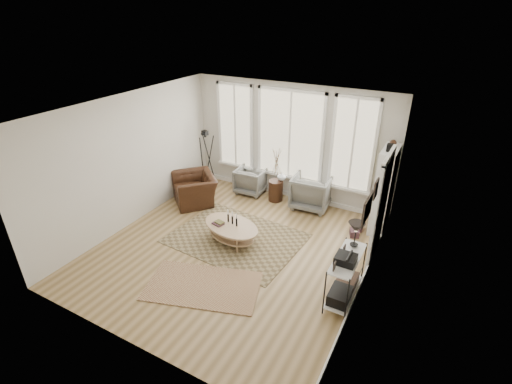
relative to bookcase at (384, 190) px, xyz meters
The scene contains 17 objects.
room 3.30m from the bookcase, 137.70° to the right, with size 5.50×5.54×2.90m.
bay_window 2.57m from the bookcase, 168.63° to the left, with size 4.14×0.12×2.24m.
door 1.10m from the bookcase, 82.91° to the right, with size 0.09×1.06×2.22m.
bookcase is the anchor object (origin of this frame).
low_shelf 2.56m from the bookcase, 91.28° to the right, with size 0.38×1.08×1.30m.
wall_art 2.66m from the bookcase, 86.75° to the right, with size 0.04×0.88×0.44m.
rug_main 3.33m from the bookcase, 144.26° to the right, with size 2.68×2.01×0.01m, color brown.
rug_runner 4.27m from the bookcase, 124.05° to the right, with size 2.00×1.11×0.01m, color brown.
coffee_table 3.36m from the bookcase, 142.46° to the right, with size 1.46×1.11×0.60m.
armchair_left 3.44m from the bookcase, behind, with size 0.73×0.76×0.69m, color slate.
armchair_right 1.78m from the bookcase, behind, with size 0.90×0.92×0.84m, color slate.
side_table 2.62m from the bookcase, behind, with size 0.36×0.36×1.52m.
vase 2.53m from the bookcase, behind, with size 0.21×0.21×0.22m, color silver.
accent_chair 4.50m from the bookcase, 168.05° to the right, with size 1.11×0.97×0.72m, color #341C10.
tripod_camera 4.61m from the bookcase, behind, with size 0.56×0.56×1.58m.
book_stack_near 0.98m from the bookcase, 147.43° to the right, with size 0.21×0.26×0.17m, color maroon.
book_stack_far 1.11m from the bookcase, 124.63° to the right, with size 0.19×0.24×0.15m, color maroon.
Camera 1 is at (3.38, -5.29, 4.51)m, focal length 26.00 mm.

